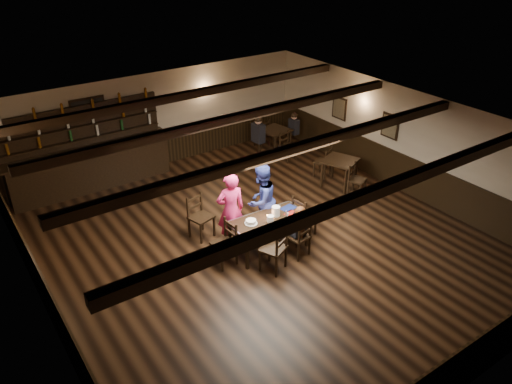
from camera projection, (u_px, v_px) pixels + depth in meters
ground at (260, 242)px, 11.08m from camera, size 10.00×10.00×0.00m
room_shell at (260, 171)px, 10.28m from camera, size 9.02×10.02×2.71m
dining_table at (269, 222)px, 10.54m from camera, size 1.68×0.89×0.75m
chair_near_left at (277, 246)px, 9.91m from camera, size 0.61×0.60×1.01m
chair_near_right at (301, 235)px, 10.37m from camera, size 0.49×0.47×0.91m
chair_end_left at (227, 239)px, 10.18m from camera, size 0.46×0.48×0.97m
chair_end_right at (302, 213)px, 11.08m from camera, size 0.47×0.49×0.97m
chair_far_pushed at (198, 213)px, 11.05m from camera, size 0.57×0.55×1.01m
woman_pink at (231, 210)px, 10.62m from camera, size 0.70×0.53×1.72m
man_blue at (261, 200)px, 11.02m from camera, size 0.98×0.86×1.69m
seated_person at (299, 223)px, 10.28m from camera, size 0.31×0.46×0.75m
cake at (251, 222)px, 10.33m from camera, size 0.27×0.27×0.09m
plate_stack_a at (270, 219)px, 10.39m from camera, size 0.15×0.15×0.14m
plate_stack_b at (276, 211)px, 10.59m from camera, size 0.18×0.18×0.21m
tea_light at (267, 216)px, 10.58m from camera, size 0.04×0.04×0.06m
salt_shaker at (288, 215)px, 10.58m from camera, size 0.04×0.04×0.09m
pepper_shaker at (286, 213)px, 10.62m from camera, size 0.04×0.04×0.10m
drink_glass at (275, 211)px, 10.69m from camera, size 0.06×0.06×0.09m
menu_red at (291, 213)px, 10.71m from camera, size 0.31×0.25×0.00m
menu_blue at (288, 208)px, 10.91m from camera, size 0.37×0.28×0.00m
bar_counter at (90, 162)px, 13.06m from camera, size 4.34×0.70×2.20m
back_table_a at (340, 163)px, 13.16m from camera, size 1.07×1.07×0.75m
back_table_b at (275, 133)px, 15.06m from camera, size 0.94×0.94×0.75m
bg_patron_left at (258, 129)px, 14.70m from camera, size 0.27×0.41×0.81m
bg_patron_right at (294, 123)px, 15.33m from camera, size 0.21×0.33×0.67m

